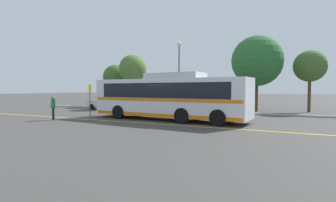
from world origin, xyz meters
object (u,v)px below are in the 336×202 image
object	(u,v)px
pedestrian_0	(53,106)
tree_2	(310,66)
transit_bus	(168,96)
tree_3	(133,69)
street_lamp	(179,62)
tree_0	(257,61)
bus_stop_sign	(90,96)
tree_1	(116,77)
parked_car_0	(107,103)
parked_car_1	(156,104)

from	to	relation	value
pedestrian_0	tree_2	bearing A→B (deg)	-107.06
transit_bus	tree_3	distance (m)	12.54
transit_bus	pedestrian_0	world-z (taller)	transit_bus
tree_2	street_lamp	bearing A→B (deg)	-162.43
transit_bus	tree_0	size ratio (longest dim) A/B	1.61
bus_stop_sign	tree_0	bearing A→B (deg)	-41.34
tree_1	tree_3	distance (m)	3.84
parked_car_0	tree_2	size ratio (longest dim) A/B	0.74
pedestrian_0	parked_car_0	bearing A→B (deg)	-43.33
street_lamp	transit_bus	bearing A→B (deg)	-72.01
parked_car_0	bus_stop_sign	xyz separation A→B (m)	(3.41, -6.36, 0.87)
street_lamp	tree_2	bearing A→B (deg)	17.57
tree_0	tree_1	distance (m)	16.89
bus_stop_sign	tree_3	xyz separation A→B (m)	(-2.13, 9.36, 2.90)
bus_stop_sign	pedestrian_0	bearing A→B (deg)	167.82
tree_3	pedestrian_0	bearing A→B (deg)	-83.91
pedestrian_0	tree_3	world-z (taller)	tree_3
transit_bus	street_lamp	world-z (taller)	street_lamp
parked_car_0	parked_car_1	size ratio (longest dim) A/B	0.90
parked_car_0	tree_3	bearing A→B (deg)	-24.53
tree_2	tree_3	size ratio (longest dim) A/B	0.96
tree_3	parked_car_1	bearing A→B (deg)	-33.69
tree_0	tree_3	size ratio (longest dim) A/B	1.21
transit_bus	parked_car_1	world-z (taller)	transit_bus
street_lamp	parked_car_0	bearing A→B (deg)	-164.32
pedestrian_0	bus_stop_sign	xyz separation A→B (m)	(0.84, 2.81, 0.63)
street_lamp	tree_1	distance (m)	9.98
transit_bus	tree_2	world-z (taller)	tree_2
bus_stop_sign	tree_2	size ratio (longest dim) A/B	0.44
street_lamp	tree_3	world-z (taller)	street_lamp
tree_1	tree_2	distance (m)	21.51
tree_1	tree_2	xyz separation A→B (m)	(21.45, 1.45, 0.67)
transit_bus	tree_1	xyz separation A→B (m)	(-12.14, 9.99, 2.00)
pedestrian_0	tree_0	bearing A→B (deg)	-100.27
pedestrian_0	tree_0	size ratio (longest dim) A/B	0.23
parked_car_0	parked_car_1	xyz separation A→B (m)	(5.90, -0.09, -0.03)
pedestrian_0	tree_3	distance (m)	12.73
tree_0	bus_stop_sign	bearing A→B (deg)	-135.73
parked_car_0	tree_0	bearing A→B (deg)	-74.07
transit_bus	tree_2	size ratio (longest dim) A/B	2.03
transit_bus	parked_car_1	bearing A→B (deg)	40.50
bus_stop_sign	transit_bus	bearing A→B (deg)	-79.10
parked_car_0	tree_0	world-z (taller)	tree_0
parked_car_0	tree_1	bearing A→B (deg)	25.23
tree_0	tree_2	world-z (taller)	tree_0
tree_1	tree_2	world-z (taller)	tree_2
tree_2	tree_3	bearing A→B (deg)	-171.05
bus_stop_sign	tree_0	xyz separation A→B (m)	(11.23, 10.94, 3.31)
pedestrian_0	tree_3	bearing A→B (deg)	-52.92
tree_0	parked_car_0	bearing A→B (deg)	-162.60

